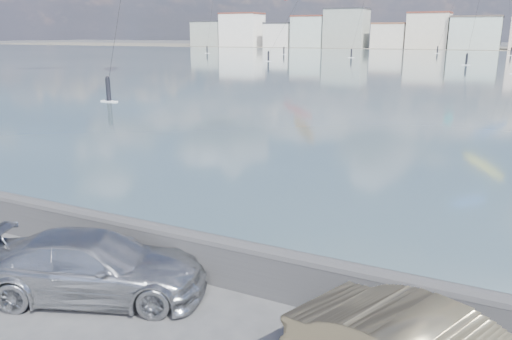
{
  "coord_description": "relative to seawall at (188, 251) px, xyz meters",
  "views": [
    {
      "loc": [
        5.76,
        -5.53,
        5.11
      ],
      "look_at": [
        1.0,
        4.0,
        2.2
      ],
      "focal_mm": 35.0,
      "sensor_mm": 36.0,
      "label": 1
    }
  ],
  "objects": [
    {
      "name": "far_shore_strip",
      "position": [
        0.0,
        197.3,
        -0.57
      ],
      "size": [
        500.0,
        60.0,
        0.0
      ],
      "primitive_type": "cube",
      "color": "#4C473D",
      "rests_on": "ground"
    },
    {
      "name": "bay_water",
      "position": [
        0.0,
        88.8,
        -0.58
      ],
      "size": [
        500.0,
        177.0,
        0.0
      ],
      "primitive_type": "cube",
      "color": "#2D4850",
      "rests_on": "ground"
    },
    {
      "name": "far_buildings",
      "position": [
        1.31,
        183.3,
        5.44
      ],
      "size": [
        240.79,
        13.26,
        14.6
      ],
      "color": "gray",
      "rests_on": "ground"
    },
    {
      "name": "ground",
      "position": [
        0.0,
        -2.7,
        -0.58
      ],
      "size": [
        700.0,
        700.0,
        0.0
      ],
      "primitive_type": "plane",
      "color": "#333335",
      "rests_on": "ground"
    },
    {
      "name": "seawall",
      "position": [
        0.0,
        0.0,
        0.0
      ],
      "size": [
        400.0,
        0.36,
        1.08
      ],
      "color": "#28282B",
      "rests_on": "ground"
    },
    {
      "name": "car_silver",
      "position": [
        -1.18,
        -1.56,
        0.07
      ],
      "size": [
        4.83,
        3.36,
        1.3
      ],
      "primitive_type": "imported",
      "rotation": [
        0.0,
        0.0,
        1.95
      ],
      "color": "#A2A4AA",
      "rests_on": "ground"
    }
  ]
}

